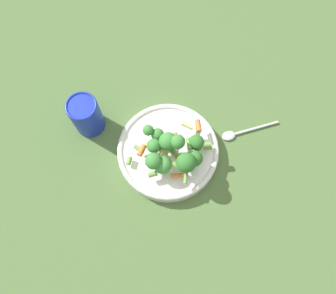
# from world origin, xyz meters

# --- Properties ---
(ground_plane) EXTENTS (3.00, 3.00, 0.00)m
(ground_plane) POSITION_xyz_m (0.00, 0.00, 0.00)
(ground_plane) COLOR #4C6B38
(bowl) EXTENTS (0.25, 0.25, 0.04)m
(bowl) POSITION_xyz_m (0.00, 0.00, 0.02)
(bowl) COLOR white
(bowl) RESTS_ON ground_plane
(pasta_salad) EXTENTS (0.17, 0.20, 0.08)m
(pasta_salad) POSITION_xyz_m (-0.03, 0.00, 0.08)
(pasta_salad) COLOR #8CB766
(pasta_salad) RESTS_ON bowl
(cup) EXTENTS (0.08, 0.08, 0.11)m
(cup) POSITION_xyz_m (0.20, 0.09, 0.06)
(cup) COLOR #192DAD
(cup) RESTS_ON ground_plane
(spoon) EXTENTS (0.09, 0.15, 0.01)m
(spoon) POSITION_xyz_m (-0.09, -0.17, 0.01)
(spoon) COLOR silver
(spoon) RESTS_ON ground_plane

